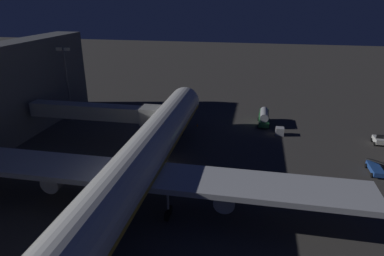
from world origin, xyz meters
TOP-DOWN VIEW (x-y plane):
  - ground_plane at (0.00, 0.00)m, footprint 320.00×320.00m
  - airliner_at_gate at (0.00, 10.91)m, footprint 55.67×63.79m
  - jet_bridge at (12.99, -8.26)m, footprint 24.47×3.40m
  - apron_floodlight_mast at (25.50, -18.34)m, footprint 2.90×0.50m
  - pushback_tug at (-36.40, -17.21)m, footprint 1.86×2.80m
  - fuel_tanker at (-15.79, -23.75)m, footprint 2.46×6.29m
  - belt_loader at (-32.49, -5.32)m, footprint 1.96×7.51m
  - baggage_container_far_row at (-18.85, -18.18)m, footprint 1.56×1.54m
  - traffic_cone_nose_port at (-2.20, -19.76)m, footprint 0.36×0.36m
  - traffic_cone_nose_starboard at (2.20, -19.76)m, footprint 0.36×0.36m

SIDE VIEW (x-z plane):
  - ground_plane at x=0.00m, z-range 0.00..0.00m
  - traffic_cone_nose_port at x=-2.20m, z-range 0.00..0.55m
  - traffic_cone_nose_starboard at x=2.20m, z-range 0.00..0.55m
  - baggage_container_far_row at x=-18.85m, z-range 0.00..1.52m
  - pushback_tug at x=-36.40m, z-range -0.19..1.76m
  - belt_loader at x=-32.49m, z-range -0.84..2.53m
  - fuel_tanker at x=-15.79m, z-range 0.07..3.22m
  - airliner_at_gate at x=0.00m, z-range -3.53..15.17m
  - jet_bridge at x=12.99m, z-range 2.19..9.63m
  - apron_floodlight_mast at x=25.50m, z-range 1.40..17.05m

